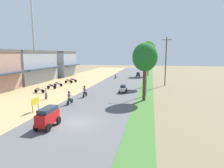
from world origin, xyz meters
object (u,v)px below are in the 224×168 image
at_px(street_signboard, 35,102).
at_px(car_van_red, 48,116).
at_px(median_tree_second, 146,52).
at_px(parked_motorbike_fifth, 73,80).
at_px(pedestrian_on_shoulder, 46,93).
at_px(parked_motorbike_nearest, 40,90).
at_px(car_hatchback_charcoal, 138,74).
at_px(radio_mast, 31,3).
at_px(motorbike_foreground_rider, 70,98).
at_px(parked_motorbike_fourth, 69,81).
at_px(parked_motorbike_second, 52,86).
at_px(streetlamp_near, 147,66).
at_px(streetlamp_mid, 150,59).
at_px(median_tree_nearest, 145,58).
at_px(motorbike_ahead_third, 116,76).
at_px(motorbike_ahead_second, 85,92).
at_px(utility_pole_near, 166,61).
at_px(median_tree_third, 149,49).
at_px(car_hatchback_silver, 123,89).
at_px(parked_motorbike_third, 58,84).

relative_size(street_signboard, car_van_red, 0.62).
bearing_deg(median_tree_second, parked_motorbike_fifth, 167.69).
distance_m(pedestrian_on_shoulder, car_van_red, 10.87).
height_order(parked_motorbike_nearest, car_hatchback_charcoal, car_hatchback_charcoal).
bearing_deg(street_signboard, radio_mast, 122.82).
relative_size(radio_mast, motorbike_foreground_rider, 16.79).
bearing_deg(parked_motorbike_fourth, parked_motorbike_second, -91.46).
height_order(streetlamp_near, streetlamp_mid, streetlamp_near).
xyz_separation_m(median_tree_nearest, motorbike_foreground_rider, (-8.77, -3.96, -4.83)).
bearing_deg(median_tree_second, streetlamp_near, -87.10).
distance_m(parked_motorbike_second, median_tree_second, 17.91).
bearing_deg(radio_mast, streetlamp_mid, 38.32).
xyz_separation_m(radio_mast, parked_motorbike_fifth, (12.44, -5.24, -17.94)).
relative_size(parked_motorbike_nearest, motorbike_ahead_third, 1.00).
bearing_deg(parked_motorbike_nearest, motorbike_ahead_second, -10.70).
height_order(utility_pole_near, motorbike_ahead_second, utility_pole_near).
xyz_separation_m(parked_motorbike_fourth, median_tree_third, (16.10, 17.73, 6.96)).
relative_size(car_hatchback_silver, motorbike_ahead_third, 1.11).
relative_size(median_tree_nearest, utility_pole_near, 0.81).
bearing_deg(parked_motorbike_second, parked_motorbike_third, 90.92).
bearing_deg(streetlamp_near, parked_motorbike_fourth, 150.66).
bearing_deg(utility_pole_near, parked_motorbike_second, -157.74).
bearing_deg(motorbike_ahead_second, utility_pole_near, 48.44).
bearing_deg(pedestrian_on_shoulder, motorbike_ahead_second, 25.11).
distance_m(median_tree_nearest, streetlamp_mid, 41.67).
height_order(car_van_red, car_hatchback_charcoal, car_van_red).
xyz_separation_m(parked_motorbike_third, motorbike_ahead_second, (8.05, -7.79, 0.30)).
distance_m(utility_pole_near, motorbike_ahead_third, 14.71).
bearing_deg(median_tree_third, motorbike_ahead_third, -133.77).
bearing_deg(motorbike_foreground_rider, radio_mast, 130.18).
height_order(median_tree_nearest, motorbike_foreground_rider, median_tree_nearest).
bearing_deg(median_tree_second, median_tree_nearest, -88.97).
distance_m(parked_motorbike_nearest, median_tree_third, 33.37).
bearing_deg(motorbike_ahead_third, parked_motorbike_third, -121.58).
bearing_deg(motorbike_foreground_rider, parked_motorbike_fourth, 114.39).
bearing_deg(street_signboard, parked_motorbike_third, 108.75).
bearing_deg(median_tree_second, radio_mast, 162.86).
relative_size(median_tree_nearest, motorbike_ahead_third, 4.18).
bearing_deg(radio_mast, median_tree_nearest, -34.10).
bearing_deg(streetlamp_near, median_tree_nearest, -93.45).
relative_size(pedestrian_on_shoulder, streetlamp_near, 0.22).
relative_size(radio_mast, parked_motorbike_third, 16.79).
relative_size(parked_motorbike_nearest, car_hatchback_charcoal, 0.90).
bearing_deg(car_hatchback_silver, streetlamp_near, -19.85).
bearing_deg(parked_motorbike_nearest, radio_mast, 124.40).
bearing_deg(parked_motorbike_nearest, parked_motorbike_third, 89.90).
bearing_deg(parked_motorbike_fourth, pedestrian_on_shoulder, -77.81).
distance_m(streetlamp_mid, car_hatchback_silver, 37.60).
xyz_separation_m(median_tree_nearest, median_tree_second, (-0.19, 10.48, 0.86)).
distance_m(street_signboard, motorbike_ahead_second, 8.23).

